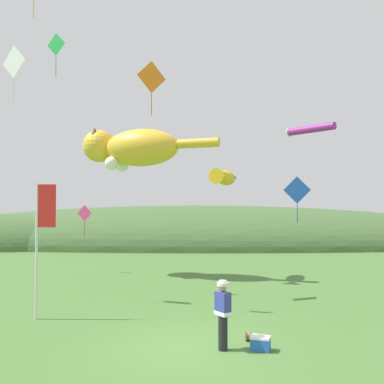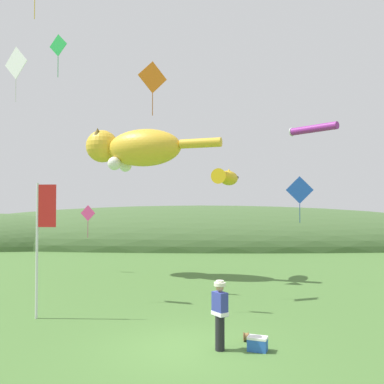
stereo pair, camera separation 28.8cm
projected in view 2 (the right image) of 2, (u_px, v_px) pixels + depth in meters
The scene contains 14 objects.
ground_plane at pixel (187, 349), 10.97m from camera, with size 120.00×120.00×0.00m, color #477033.
distant_hill_ridge at pixel (179, 244), 39.77m from camera, with size 59.28×15.58×7.21m.
festival_attendant at pixel (220, 313), 10.91m from camera, with size 0.46×0.49×1.77m.
kite_spool at pixel (246, 337), 11.63m from camera, with size 0.14×0.25×0.25m.
picnic_cooler at pixel (257, 344), 10.86m from camera, with size 0.57×0.47×0.36m.
festival_banner_pole at pixel (42, 229), 14.01m from camera, with size 0.66×0.08×4.43m.
kite_giant_cat at pixel (135, 148), 22.20m from camera, with size 7.22×3.25×2.27m.
kite_fish_windsock at pixel (227, 178), 21.38m from camera, with size 1.63×2.86×0.85m.
kite_tube_streamer at pixel (313, 129), 20.38m from camera, with size 2.01×2.09×0.44m.
kite_diamond_green at pixel (58, 46), 18.22m from camera, with size 0.88×0.40×1.86m.
kite_diamond_orange at pixel (153, 78), 17.20m from camera, with size 1.09×0.75×2.20m.
kite_diamond_pink at pixel (88, 214), 23.57m from camera, with size 0.87×0.25×1.79m.
kite_diamond_white at pixel (16, 63), 16.67m from camera, with size 1.15×0.61×2.19m.
kite_diamond_blue at pixel (300, 190), 20.24m from camera, with size 1.31×0.06×2.21m.
Camera 2 is at (0.51, -11.07, 3.73)m, focal length 40.00 mm.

